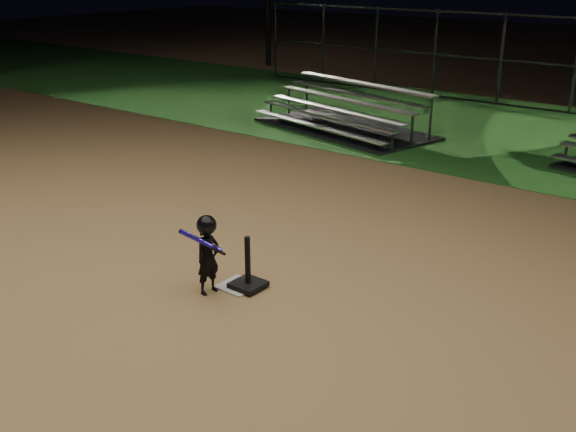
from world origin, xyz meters
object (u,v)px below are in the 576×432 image
Objects in this scene: home_plate at (238,286)px; bleacher_left at (343,121)px; batting_tee at (248,278)px; child_batter at (208,252)px.

bleacher_left reaches higher than home_plate.
bleacher_left is (-3.67, 7.79, 0.21)m from home_plate.
bleacher_left reaches higher than batting_tee.
home_plate is 0.10× the size of bleacher_left.
bleacher_left is at bearing 116.10° from batting_tee.
bleacher_left is (-3.49, 8.12, -0.31)m from child_batter.
batting_tee is (0.13, 0.04, 0.13)m from home_plate.
child_batter is 0.21× the size of bleacher_left.
child_batter is (-0.18, -0.33, 0.52)m from home_plate.
home_plate is 0.65m from child_batter.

